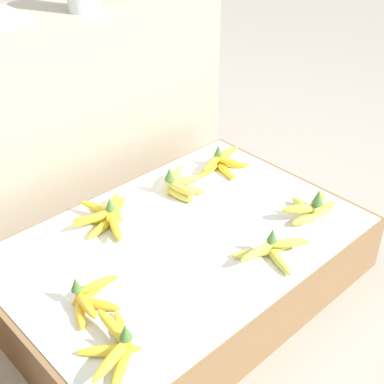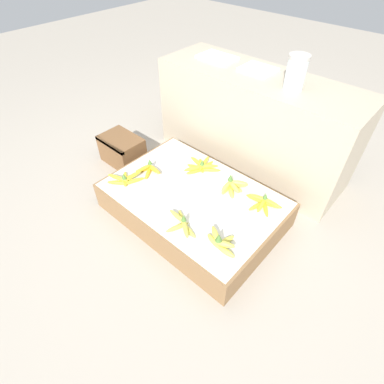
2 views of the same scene
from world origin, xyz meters
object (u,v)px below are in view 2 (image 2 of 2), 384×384
at_px(banana_bunch_back_midright, 233,186).
at_px(foam_tray_white, 217,57).
at_px(banana_bunch_front_left, 125,179).
at_px(banana_bunch_front_right, 221,242).
at_px(banana_bunch_middle_left, 149,169).
at_px(banana_bunch_back_midleft, 202,166).
at_px(banana_bunch_front_midright, 182,223).
at_px(banana_bunch_back_right, 263,203).
at_px(glass_jar, 296,72).
at_px(wooden_crate, 122,150).

xyz_separation_m(banana_bunch_back_midright, foam_tray_white, (-0.62, 0.58, 0.48)).
xyz_separation_m(banana_bunch_front_left, banana_bunch_back_midright, (0.56, 0.41, 0.00)).
bearing_deg(banana_bunch_front_right, banana_bunch_back_midright, 118.20).
relative_size(banana_bunch_front_right, foam_tray_white, 0.77).
distance_m(banana_bunch_middle_left, banana_bunch_back_midright, 0.57).
xyz_separation_m(banana_bunch_front_right, banana_bunch_back_midright, (-0.21, 0.39, -0.00)).
height_order(banana_bunch_front_left, banana_bunch_front_right, banana_bunch_front_right).
bearing_deg(banana_bunch_back_midleft, banana_bunch_front_left, -123.18).
distance_m(banana_bunch_front_midright, banana_bunch_back_midright, 0.43).
relative_size(banana_bunch_front_right, banana_bunch_middle_left, 1.18).
relative_size(banana_bunch_front_midright, banana_bunch_back_right, 1.02).
height_order(banana_bunch_front_right, banana_bunch_back_right, banana_bunch_front_right).
distance_m(banana_bunch_front_left, banana_bunch_back_midleft, 0.52).
bearing_deg(foam_tray_white, banana_bunch_back_midleft, -58.35).
bearing_deg(banana_bunch_middle_left, glass_jar, 53.45).
height_order(banana_bunch_front_right, glass_jar, glass_jar).
bearing_deg(banana_bunch_back_midright, banana_bunch_front_midright, -93.99).
bearing_deg(banana_bunch_middle_left, wooden_crate, 166.67).
bearing_deg(banana_bunch_back_midright, wooden_crate, -172.38).
bearing_deg(banana_bunch_front_right, banana_bunch_front_left, -178.91).
xyz_separation_m(banana_bunch_middle_left, glass_jar, (0.54, 0.73, 0.58)).
distance_m(wooden_crate, banana_bunch_front_left, 0.50).
bearing_deg(banana_bunch_front_midright, banana_bunch_front_right, 9.37).
distance_m(banana_bunch_front_right, banana_bunch_back_right, 0.40).
xyz_separation_m(banana_bunch_back_right, foam_tray_white, (-0.84, 0.58, 0.49)).
distance_m(banana_bunch_front_midright, banana_bunch_back_right, 0.51).
distance_m(wooden_crate, banana_bunch_back_midleft, 0.71).
xyz_separation_m(banana_bunch_front_left, banana_bunch_back_right, (0.78, 0.42, -0.00)).
xyz_separation_m(banana_bunch_middle_left, foam_tray_white, (-0.10, 0.82, 0.49)).
height_order(banana_bunch_front_right, banana_bunch_back_midright, banana_bunch_front_right).
height_order(banana_bunch_front_right, foam_tray_white, foam_tray_white).
height_order(banana_bunch_front_midright, banana_bunch_middle_left, banana_bunch_front_midright).
bearing_deg(banana_bunch_front_right, banana_bunch_front_midright, -170.63).
xyz_separation_m(banana_bunch_front_left, foam_tray_white, (-0.06, 0.99, 0.49)).
bearing_deg(wooden_crate, banana_bunch_middle_left, -13.33).
relative_size(banana_bunch_front_midright, banana_bunch_front_right, 1.13).
height_order(wooden_crate, glass_jar, glass_jar).
xyz_separation_m(glass_jar, foam_tray_white, (-0.65, 0.09, -0.09)).
xyz_separation_m(banana_bunch_back_midright, banana_bunch_back_right, (0.22, 0.01, -0.01)).
xyz_separation_m(banana_bunch_front_midright, foam_tray_white, (-0.59, 1.02, 0.49)).
distance_m(banana_bunch_front_right, banana_bunch_back_midright, 0.44).
distance_m(banana_bunch_middle_left, banana_bunch_back_midleft, 0.36).
bearing_deg(banana_bunch_front_left, banana_bunch_back_right, 28.07).
xyz_separation_m(banana_bunch_middle_left, banana_bunch_back_midright, (0.52, 0.24, 0.00)).
distance_m(wooden_crate, foam_tray_white, 0.99).
xyz_separation_m(banana_bunch_front_right, banana_bunch_middle_left, (-0.73, 0.16, -0.01)).
relative_size(banana_bunch_front_right, banana_bunch_back_right, 0.90).
relative_size(banana_bunch_front_right, banana_bunch_back_midright, 1.03).
bearing_deg(banana_bunch_front_right, banana_bunch_middle_left, 167.91).
xyz_separation_m(wooden_crate, banana_bunch_back_right, (1.19, 0.14, 0.11)).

